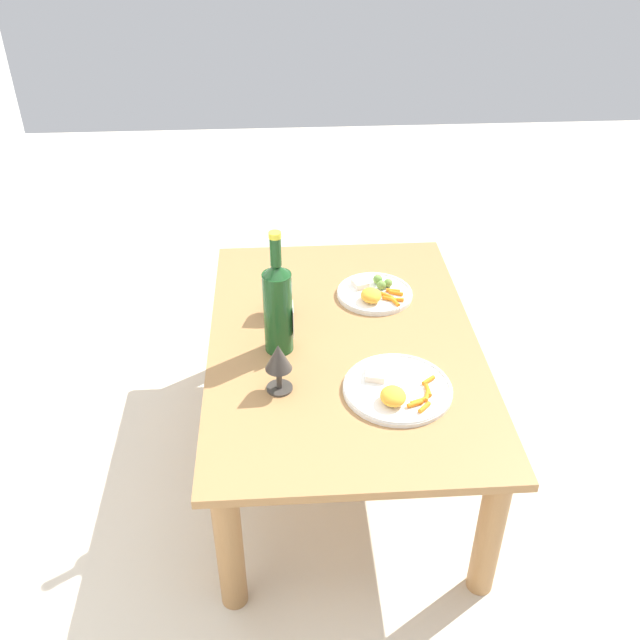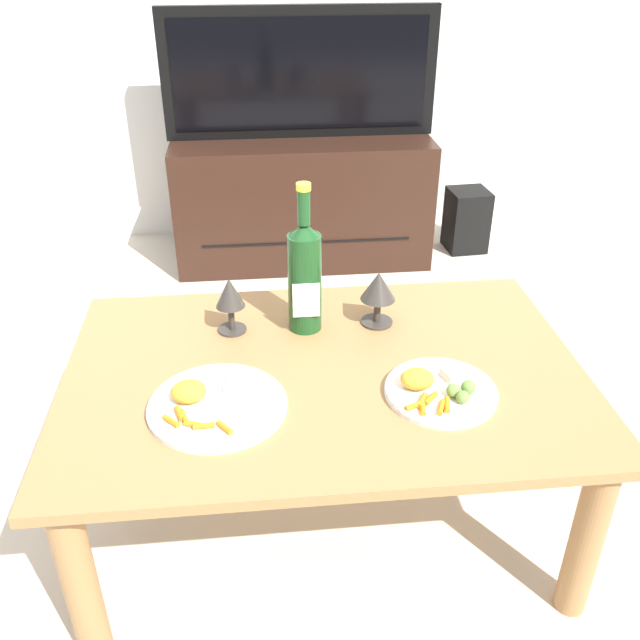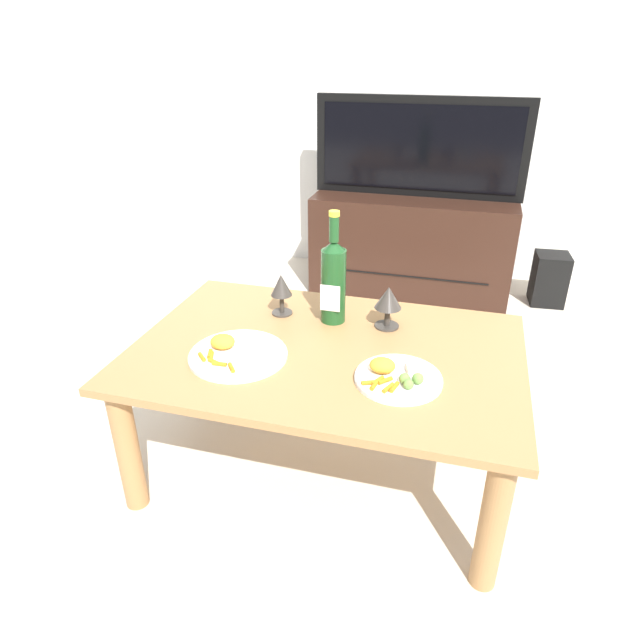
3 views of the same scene
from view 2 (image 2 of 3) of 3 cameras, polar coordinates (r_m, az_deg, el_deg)
name	(u,v)px [view 2 (image 2 of 3)]	position (r m, az deg, el deg)	size (l,w,h in m)	color
ground_plane	(324,513)	(1.87, 0.32, -15.75)	(6.40, 6.40, 0.00)	beige
dining_table	(324,395)	(1.62, 0.36, -6.24)	(1.18, 0.79, 0.46)	#9E7042
tv_stand	(302,197)	(3.11, -1.52, 10.14)	(1.10, 0.50, 0.55)	black
tv_screen	(300,73)	(2.96, -1.67, 19.78)	(1.12, 0.05, 0.51)	black
floor_speaker	(467,220)	(3.28, 12.06, 8.12)	(0.17, 0.17, 0.28)	black
wine_bottle	(305,273)	(1.66, -1.29, 3.90)	(0.08, 0.08, 0.38)	#19471E
goblet_left	(230,296)	(1.68, -7.49, 1.99)	(0.07, 0.07, 0.14)	#38332D
goblet_right	(378,289)	(1.71, 4.85, 2.57)	(0.09, 0.09, 0.14)	#38332D
dinner_plate_left	(215,403)	(1.47, -8.71, -6.83)	(0.29, 0.29, 0.05)	white
dinner_plate_right	(439,389)	(1.51, 9.85, -5.69)	(0.24, 0.24, 0.05)	white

